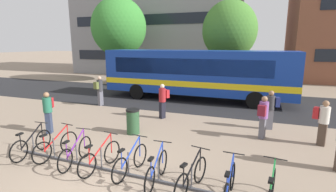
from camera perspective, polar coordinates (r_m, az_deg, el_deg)
The scene contains 23 objects.
ground at distance 7.64m, azimuth -15.15°, elevation -16.93°, with size 200.00×200.00×0.00m, color gray.
bus_lane_asphalt at distance 16.77m, azimuth 5.89°, elevation -0.77°, with size 80.00×7.20×0.01m, color #232326.
city_bus at distance 16.44m, azimuth 6.65°, elevation 5.22°, with size 12.05×2.69×3.20m.
bike_rack at distance 7.43m, azimuth -8.87°, elevation -16.68°, with size 8.20×0.40×0.70m.
parked_bicycle_black_0 at distance 9.52m, azimuth -28.43°, elevation -9.57°, with size 0.52×1.72×0.99m.
parked_bicycle_red_1 at distance 9.02m, azimuth -23.96°, elevation -10.30°, with size 0.52×1.72×0.99m.
parked_bicycle_purple_2 at distance 8.30m, azimuth -20.15°, elevation -11.90°, with size 0.52×1.72×0.99m.
parked_bicycle_red_3 at distance 7.75m, azimuth -15.07°, elevation -13.29°, with size 0.52×1.71×0.99m.
parked_bicycle_blue_4 at distance 7.35m, azimuth -8.46°, elevation -14.45°, with size 0.52×1.72×0.99m.
parked_bicycle_blue_5 at distance 6.86m, azimuth -2.57°, elevation -16.34°, with size 0.52×1.72×0.99m.
parked_bicycle_black_6 at distance 6.56m, azimuth 5.31°, elevation -17.81°, with size 0.56×1.70×0.99m.
parked_bicycle_blue_7 at distance 6.37m, azimuth 13.69°, elevation -19.06°, with size 0.52×1.72×0.99m.
parked_bicycle_green_8 at distance 6.41m, azimuth 22.25°, elevation -19.46°, with size 0.52×1.72×0.99m.
commuter_red_pack_0 at distance 10.57m, azimuth 31.56°, elevation -4.59°, with size 0.60×0.47×1.67m.
commuter_red_pack_1 at distance 12.31m, azimuth -1.17°, elevation -0.60°, with size 0.52×0.60×1.71m.
commuter_olive_pack_3 at distance 15.38m, azimuth -15.22°, elevation 1.57°, with size 0.44×0.58×1.75m.
commuter_red_pack_4 at distance 11.38m, azimuth -25.47°, elevation -2.76°, with size 0.50×0.60×1.71m.
commuter_navy_pack_5 at distance 11.55m, azimuth 22.27°, elevation -2.35°, with size 0.58×0.44×1.69m.
commuter_maroon_pack_6 at distance 10.29m, azimuth 20.70°, elevation -3.96°, with size 0.44×0.58×1.68m.
trash_bin at distance 10.41m, azimuth -7.93°, elevation -5.68°, with size 0.55×0.55×1.03m.
street_tree_0 at distance 20.89m, azimuth 13.73°, elevation 14.21°, with size 4.22×4.22×6.95m.
street_tree_1 at distance 25.17m, azimuth -11.04°, elevation 15.02°, with size 5.17×5.17×7.93m.
building_left_wing at distance 34.62m, azimuth -1.26°, elevation 18.51°, with size 19.42×12.53×15.42m.
Camera 1 is at (4.03, -5.39, 3.61)m, focal length 26.98 mm.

